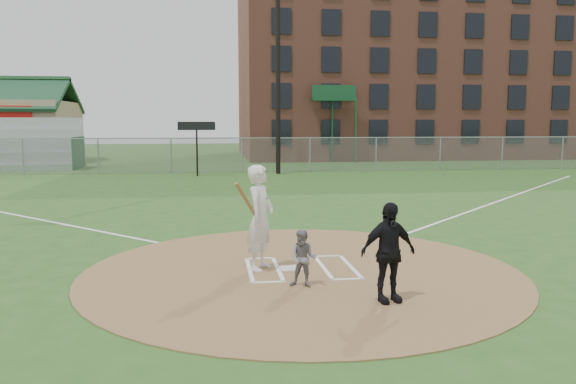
{
  "coord_description": "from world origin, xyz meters",
  "views": [
    {
      "loc": [
        -1.68,
        -10.44,
        2.84
      ],
      "look_at": [
        0.0,
        2.0,
        1.3
      ],
      "focal_mm": 35.0,
      "sensor_mm": 36.0,
      "label": 1
    }
  ],
  "objects": [
    {
      "name": "ground",
      "position": [
        0.0,
        0.0,
        0.0
      ],
      "size": [
        140.0,
        140.0,
        0.0
      ],
      "primitive_type": "plane",
      "color": "#28521C",
      "rests_on": "ground"
    },
    {
      "name": "dirt_circle",
      "position": [
        0.0,
        0.0,
        0.01
      ],
      "size": [
        8.4,
        8.4,
        0.02
      ],
      "primitive_type": "cylinder",
      "color": "olive",
      "rests_on": "ground"
    },
    {
      "name": "home_plate",
      "position": [
        -0.21,
        0.11,
        0.03
      ],
      "size": [
        0.46,
        0.46,
        0.03
      ],
      "primitive_type": "cube",
      "rotation": [
        0.0,
        0.0,
        0.15
      ],
      "color": "silver",
      "rests_on": "dirt_circle"
    },
    {
      "name": "foul_line_first",
      "position": [
        9.0,
        9.0,
        0.01
      ],
      "size": [
        17.04,
        17.04,
        0.01
      ],
      "primitive_type": "cube",
      "rotation": [
        0.0,
        0.0,
        -0.79
      ],
      "color": "white",
      "rests_on": "ground"
    },
    {
      "name": "catcher",
      "position": [
        -0.15,
        -1.09,
        0.52
      ],
      "size": [
        0.59,
        0.54,
        1.0
      ],
      "primitive_type": "imported",
      "rotation": [
        0.0,
        0.0,
        -0.39
      ],
      "color": "gray",
      "rests_on": "dirt_circle"
    },
    {
      "name": "umpire",
      "position": [
        1.05,
        -2.07,
        0.82
      ],
      "size": [
        0.99,
        0.57,
        1.6
      ],
      "primitive_type": "imported",
      "rotation": [
        0.0,
        0.0,
        0.2
      ],
      "color": "black",
      "rests_on": "dirt_circle"
    },
    {
      "name": "batters_boxes",
      "position": [
        0.0,
        0.15,
        0.03
      ],
      "size": [
        2.08,
        1.88,
        0.01
      ],
      "color": "white",
      "rests_on": "dirt_circle"
    },
    {
      "name": "batter_at_plate",
      "position": [
        -0.78,
        0.17,
        1.04
      ],
      "size": [
        0.91,
        1.08,
        2.03
      ],
      "color": "silver",
      "rests_on": "dirt_circle"
    },
    {
      "name": "outfield_fence",
      "position": [
        0.0,
        22.0,
        1.02
      ],
      "size": [
        56.08,
        0.08,
        2.03
      ],
      "color": "slate",
      "rests_on": "ground"
    },
    {
      "name": "bleachers",
      "position": [
        -13.0,
        26.2,
        1.59
      ],
      "size": [
        6.08,
        3.2,
        3.2
      ],
      "color": "#B7BABF",
      "rests_on": "ground"
    },
    {
      "name": "brick_warehouse",
      "position": [
        16.0,
        37.96,
        7.5
      ],
      "size": [
        30.0,
        17.17,
        15.0
      ],
      "color": "#965140",
      "rests_on": "ground"
    },
    {
      "name": "light_pole",
      "position": [
        2.0,
        21.0,
        6.61
      ],
      "size": [
        1.2,
        0.3,
        12.22
      ],
      "color": "black",
      "rests_on": "ground"
    },
    {
      "name": "scoreboard_sign",
      "position": [
        -2.5,
        20.2,
        2.39
      ],
      "size": [
        2.0,
        0.1,
        2.93
      ],
      "color": "black",
      "rests_on": "ground"
    }
  ]
}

